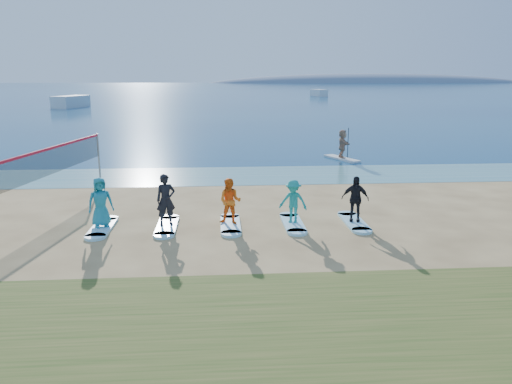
{
  "coord_description": "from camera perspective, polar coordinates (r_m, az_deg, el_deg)",
  "views": [
    {
      "loc": [
        -1.92,
        -15.6,
        5.28
      ],
      "look_at": [
        -0.61,
        2.0,
        1.1
      ],
      "focal_mm": 35.0,
      "sensor_mm": 36.0,
      "label": 1
    }
  ],
  "objects": [
    {
      "name": "surfboard_2",
      "position": [
        17.85,
        -2.94,
        -3.75
      ],
      "size": [
        0.7,
        2.2,
        0.09
      ],
      "primitive_type": "cube",
      "color": "#A4E7FF",
      "rests_on": "ground"
    },
    {
      "name": "surfboard_0",
      "position": [
        18.32,
        -17.16,
        -3.89
      ],
      "size": [
        0.7,
        2.2,
        0.09
      ],
      "primitive_type": "cube",
      "color": "#A4E7FF",
      "rests_on": "ground"
    },
    {
      "name": "student_0",
      "position": [
        18.08,
        -17.35,
        -1.12
      ],
      "size": [
        1.0,
        0.84,
        1.74
      ],
      "primitive_type": "imported",
      "rotation": [
        0.0,
        0.0,
        0.39
      ],
      "color": "teal",
      "rests_on": "surfboard_0"
    },
    {
      "name": "ocean",
      "position": [
        175.69,
        -3.69,
        11.58
      ],
      "size": [
        600.0,
        600.0,
        0.0
      ],
      "primitive_type": "plane",
      "color": "navy",
      "rests_on": "ground"
    },
    {
      "name": "surfboard_4",
      "position": [
        18.49,
        11.13,
        -3.38
      ],
      "size": [
        0.7,
        2.2,
        0.09
      ],
      "primitive_type": "cube",
      "color": "#A4E7FF",
      "rests_on": "ground"
    },
    {
      "name": "paddleboarder",
      "position": [
        32.01,
        9.85,
        5.46
      ],
      "size": [
        0.57,
        1.66,
        1.77
      ],
      "primitive_type": "imported",
      "rotation": [
        0.0,
        0.0,
        1.6
      ],
      "color": "tan",
      "rests_on": "paddleboard"
    },
    {
      "name": "student_1",
      "position": [
        17.69,
        -10.27,
        -0.89
      ],
      "size": [
        0.76,
        0.61,
        1.82
      ],
      "primitive_type": "imported",
      "rotation": [
        0.0,
        0.0,
        0.29
      ],
      "color": "black",
      "rests_on": "surfboard_1"
    },
    {
      "name": "ground",
      "position": [
        16.58,
        2.64,
        -5.26
      ],
      "size": [
        600.0,
        600.0,
        0.0
      ],
      "primitive_type": "plane",
      "color": "tan",
      "rests_on": "ground"
    },
    {
      "name": "volleyball_net",
      "position": [
        21.45,
        -22.35,
        3.27
      ],
      "size": [
        1.68,
        8.95,
        2.5
      ],
      "rotation": [
        0.0,
        0.0,
        -0.18
      ],
      "color": "gray",
      "rests_on": "ground"
    },
    {
      "name": "student_4",
      "position": [
        18.26,
        11.26,
        -0.76
      ],
      "size": [
        1.04,
        0.64,
        1.65
      ],
      "primitive_type": "imported",
      "rotation": [
        0.0,
        0.0,
        -0.26
      ],
      "color": "black",
      "rests_on": "surfboard_4"
    },
    {
      "name": "surfboard_1",
      "position": [
        17.94,
        -10.14,
        -3.85
      ],
      "size": [
        0.7,
        2.2,
        0.09
      ],
      "primitive_type": "cube",
      "color": "#A4E7FF",
      "rests_on": "ground"
    },
    {
      "name": "student_3",
      "position": [
        17.81,
        4.27,
        -1.06
      ],
      "size": [
        1.14,
        0.91,
        1.55
      ],
      "primitive_type": "imported",
      "rotation": [
        0.0,
        0.0,
        -0.38
      ],
      "color": "teal",
      "rests_on": "surfboard_3"
    },
    {
      "name": "boat_offshore_a",
      "position": [
        87.47,
        -20.36,
        9.05
      ],
      "size": [
        4.82,
        7.5,
        1.88
      ],
      "primitive_type": "cube",
      "rotation": [
        0.0,
        0.0,
        -0.31
      ],
      "color": "silver",
      "rests_on": "ground"
    },
    {
      "name": "surfboard_3",
      "position": [
        18.03,
        4.22,
        -3.59
      ],
      "size": [
        0.7,
        2.2,
        0.09
      ],
      "primitive_type": "cube",
      "color": "#A4E7FF",
      "rests_on": "ground"
    },
    {
      "name": "paddleboard",
      "position": [
        32.15,
        9.79,
        3.79
      ],
      "size": [
        1.81,
        3.04,
        0.12
      ],
      "primitive_type": "cube",
      "rotation": [
        0.0,
        0.0,
        0.4
      ],
      "color": "silver",
      "rests_on": "ground"
    },
    {
      "name": "student_2",
      "position": [
        17.61,
        -2.97,
        -1.06
      ],
      "size": [
        0.93,
        0.8,
        1.64
      ],
      "primitive_type": "imported",
      "rotation": [
        0.0,
        0.0,
        -0.26
      ],
      "color": "orange",
      "rests_on": "surfboard_2"
    },
    {
      "name": "island_ridge",
      "position": [
        330.19,
        13.13,
        12.07
      ],
      "size": [
        220.0,
        56.0,
        18.0
      ],
      "primitive_type": "ellipsoid",
      "color": "slate",
      "rests_on": "ground"
    },
    {
      "name": "boat_offshore_b",
      "position": [
        124.89,
        7.18,
        10.8
      ],
      "size": [
        3.64,
        5.68,
        1.65
      ],
      "primitive_type": "cube",
      "rotation": [
        0.0,
        0.0,
        0.28
      ],
      "color": "silver",
      "rests_on": "ground"
    },
    {
      "name": "shallow_water",
      "position": [
        26.69,
        -0.03,
        1.94
      ],
      "size": [
        600.0,
        600.0,
        0.0
      ],
      "primitive_type": "plane",
      "color": "teal",
      "rests_on": "ground"
    }
  ]
}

